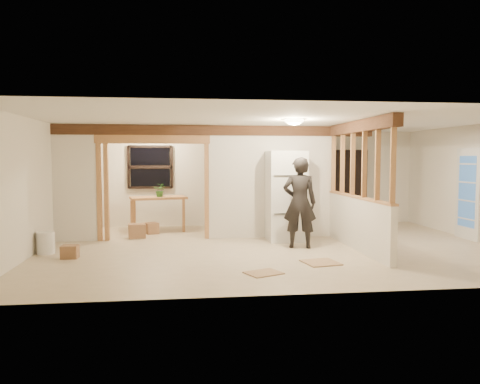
{
  "coord_description": "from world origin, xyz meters",
  "views": [
    {
      "loc": [
        -1.77,
        -9.08,
        1.77
      ],
      "look_at": [
        -0.6,
        0.4,
        1.08
      ],
      "focal_mm": 35.0,
      "sensor_mm": 36.0,
      "label": 1
    }
  ],
  "objects": [
    {
      "name": "floor",
      "position": [
        0.0,
        0.0,
        -0.01
      ],
      "size": [
        9.0,
        6.5,
        0.01
      ],
      "primitive_type": "cube",
      "color": "beige",
      "rests_on": "ground"
    },
    {
      "name": "floor_panel_near",
      "position": [
        0.54,
        -1.5,
        0.01
      ],
      "size": [
        0.65,
        0.65,
        0.02
      ],
      "primitive_type": "cube",
      "rotation": [
        0.0,
        0.0,
        0.19
      ],
      "color": "tan",
      "rests_on": "floor"
    },
    {
      "name": "box_front",
      "position": [
        -3.77,
        -0.59,
        0.12
      ],
      "size": [
        0.29,
        0.24,
        0.23
      ],
      "primitive_type": "cube",
      "rotation": [
        0.0,
        0.0,
        -0.03
      ],
      "color": "#936847",
      "rests_on": "floor"
    },
    {
      "name": "bookshelf",
      "position": [
        2.61,
        3.01,
        1.0
      ],
      "size": [
        1.0,
        0.33,
        2.0
      ],
      "primitive_type": "cube",
      "color": "black",
      "rests_on": "floor"
    },
    {
      "name": "doorway_frame",
      "position": [
        -2.4,
        1.2,
        1.1
      ],
      "size": [
        2.46,
        0.14,
        2.2
      ],
      "primitive_type": "cube",
      "color": "#B77F4D",
      "rests_on": "floor"
    },
    {
      "name": "ceiling",
      "position": [
        0.0,
        0.0,
        2.5
      ],
      "size": [
        9.0,
        6.5,
        0.01
      ],
      "primitive_type": "cube",
      "color": "white"
    },
    {
      "name": "window_back",
      "position": [
        -2.6,
        3.17,
        1.55
      ],
      "size": [
        1.12,
        0.1,
        1.1
      ],
      "primitive_type": "cube",
      "color": "black",
      "rests_on": "wall_back"
    },
    {
      "name": "box_util_a",
      "position": [
        -2.79,
        1.46,
        0.16
      ],
      "size": [
        0.41,
        0.37,
        0.31
      ],
      "primitive_type": "cube",
      "rotation": [
        0.0,
        0.0,
        0.15
      ],
      "color": "#936847",
      "rests_on": "floor"
    },
    {
      "name": "partition_left_stub",
      "position": [
        -4.05,
        1.2,
        1.25
      ],
      "size": [
        0.9,
        0.12,
        2.5
      ],
      "primitive_type": "cube",
      "color": "silver",
      "rests_on": "floor"
    },
    {
      "name": "woman",
      "position": [
        0.52,
        -0.11,
        0.9
      ],
      "size": [
        0.74,
        0.57,
        1.8
      ],
      "primitive_type": "imported",
      "rotation": [
        0.0,
        0.0,
        2.92
      ],
      "color": "black",
      "rests_on": "floor"
    },
    {
      "name": "wall_left",
      "position": [
        -4.5,
        0.0,
        1.25
      ],
      "size": [
        0.01,
        6.5,
        2.5
      ],
      "primitive_type": "cube",
      "color": "silver",
      "rests_on": "floor"
    },
    {
      "name": "work_table",
      "position": [
        -2.36,
        2.45,
        0.42
      ],
      "size": [
        1.44,
        0.93,
        0.84
      ],
      "primitive_type": "cube",
      "rotation": [
        0.0,
        0.0,
        0.21
      ],
      "color": "#B77F4D",
      "rests_on": "floor"
    },
    {
      "name": "bucket",
      "position": [
        -4.31,
        -0.12,
        0.21
      ],
      "size": [
        0.34,
        0.34,
        0.41
      ],
      "primitive_type": "cylinder",
      "rotation": [
        0.0,
        0.0,
        0.06
      ],
      "color": "silver",
      "rests_on": "floor"
    },
    {
      "name": "pony_wall",
      "position": [
        1.6,
        -0.4,
        0.5
      ],
      "size": [
        0.12,
        3.2,
        1.0
      ],
      "primitive_type": "cube",
      "color": "silver",
      "rests_on": "floor"
    },
    {
      "name": "wall_back",
      "position": [
        0.0,
        3.25,
        1.25
      ],
      "size": [
        9.0,
        0.01,
        2.5
      ],
      "primitive_type": "cube",
      "color": "silver",
      "rests_on": "floor"
    },
    {
      "name": "refrigerator",
      "position": [
        0.44,
        0.75,
        0.96
      ],
      "size": [
        0.79,
        0.77,
        1.93
      ],
      "primitive_type": "cube",
      "color": "silver",
      "rests_on": "floor"
    },
    {
      "name": "ceiling_dome_util",
      "position": [
        -2.5,
        2.3,
        2.48
      ],
      "size": [
        0.32,
        0.32,
        0.14
      ],
      "primitive_type": "ellipsoid",
      "color": "#FFEABF",
      "rests_on": "ceiling"
    },
    {
      "name": "french_door",
      "position": [
        4.42,
        0.4,
        1.0
      ],
      "size": [
        0.12,
        0.86,
        2.0
      ],
      "primitive_type": "cube",
      "color": "white",
      "rests_on": "floor"
    },
    {
      "name": "hanging_bulb",
      "position": [
        -2.0,
        1.6,
        2.18
      ],
      "size": [
        0.07,
        0.07,
        0.07
      ],
      "primitive_type": "ellipsoid",
      "color": "#FFD88C",
      "rests_on": "ceiling"
    },
    {
      "name": "floor_panel_far",
      "position": [
        -0.55,
        -2.1,
        0.01
      ],
      "size": [
        0.64,
        0.59,
        0.02
      ],
      "primitive_type": "cube",
      "rotation": [
        0.0,
        0.0,
        0.42
      ],
      "color": "tan",
      "rests_on": "floor"
    },
    {
      "name": "stud_partition",
      "position": [
        1.6,
        -0.4,
        1.66
      ],
      "size": [
        0.14,
        3.2,
        1.32
      ],
      "primitive_type": "cube",
      "color": "#B77F4D",
      "rests_on": "pony_wall"
    },
    {
      "name": "potted_plant",
      "position": [
        -2.32,
        2.38,
        1.0
      ],
      "size": [
        0.36,
        0.33,
        0.33
      ],
      "primitive_type": "imported",
      "rotation": [
        0.0,
        0.0,
        -0.32
      ],
      "color": "#2E5B23",
      "rests_on": "work_table"
    },
    {
      "name": "shop_vac",
      "position": [
        -4.2,
        2.59,
        0.33
      ],
      "size": [
        0.66,
        0.66,
        0.66
      ],
      "primitive_type": "cylinder",
      "rotation": [
        0.0,
        0.0,
        -0.38
      ],
      "color": "maroon",
      "rests_on": "floor"
    },
    {
      "name": "header_beam_right",
      "position": [
        1.6,
        -0.4,
        2.38
      ],
      "size": [
        0.18,
        3.3,
        0.22
      ],
      "primitive_type": "cube",
      "color": "#4E2D1A",
      "rests_on": "ceiling"
    },
    {
      "name": "ceiling_dome_main",
      "position": [
        0.3,
        -0.5,
        2.48
      ],
      "size": [
        0.36,
        0.36,
        0.16
      ],
      "primitive_type": "ellipsoid",
      "color": "#FFEABF",
      "rests_on": "ceiling"
    },
    {
      "name": "box_util_b",
      "position": [
        -2.51,
        2.0,
        0.13
      ],
      "size": [
        0.37,
        0.37,
        0.26
      ],
      "primitive_type": "cube",
      "rotation": [
        0.0,
        0.0,
        0.42
      ],
      "color": "#936847",
      "rests_on": "floor"
    },
    {
      "name": "wall_front",
      "position": [
        0.0,
        -3.25,
        1.25
      ],
      "size": [
        9.0,
        0.01,
        2.5
      ],
      "primitive_type": "cube",
      "color": "silver",
      "rests_on": "floor"
    },
    {
      "name": "header_beam_back",
      "position": [
        -1.0,
        1.2,
        2.38
      ],
      "size": [
        7.0,
        0.18,
        0.22
      ],
      "primitive_type": "cube",
      "color": "#4E2D1A",
      "rests_on": "ceiling"
    },
    {
      "name": "partition_center",
      "position": [
        0.2,
        1.2,
        1.25
      ],
      "size": [
        2.8,
        0.12,
        2.5
      ],
      "primitive_type": "cube",
      "color": "silver",
      "rests_on": "floor"
    }
  ]
}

